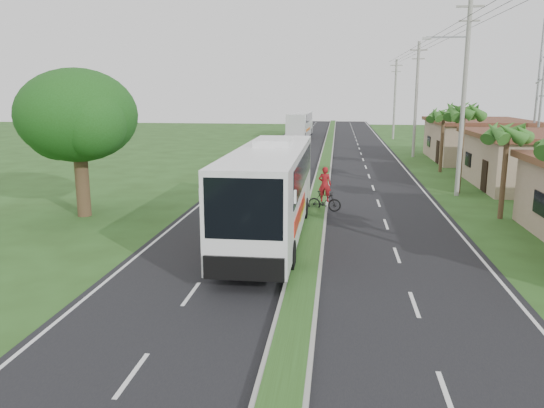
# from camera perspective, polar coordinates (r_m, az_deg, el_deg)

# --- Properties ---
(ground) EXTENTS (180.00, 180.00, 0.00)m
(ground) POSITION_cam_1_polar(r_m,az_deg,el_deg) (16.87, 3.01, -10.22)
(ground) COLOR #274519
(ground) RESTS_ON ground
(road_asphalt) EXTENTS (14.00, 160.00, 0.02)m
(road_asphalt) POSITION_cam_1_polar(r_m,az_deg,el_deg) (36.16, 5.28, 1.85)
(road_asphalt) COLOR black
(road_asphalt) RESTS_ON ground
(median_strip) EXTENTS (1.20, 160.00, 0.18)m
(median_strip) POSITION_cam_1_polar(r_m,az_deg,el_deg) (36.15, 5.28, 1.99)
(median_strip) COLOR gray
(median_strip) RESTS_ON ground
(lane_edge_left) EXTENTS (0.12, 160.00, 0.01)m
(lane_edge_left) POSITION_cam_1_polar(r_m,az_deg,el_deg) (36.97, -5.16, 2.06)
(lane_edge_left) COLOR silver
(lane_edge_left) RESTS_ON ground
(lane_edge_right) EXTENTS (0.12, 160.00, 0.01)m
(lane_edge_right) POSITION_cam_1_polar(r_m,az_deg,el_deg) (36.59, 15.83, 1.54)
(lane_edge_right) COLOR silver
(lane_edge_right) RESTS_ON ground
(shop_mid) EXTENTS (7.60, 10.60, 3.67)m
(shop_mid) POSITION_cam_1_polar(r_m,az_deg,el_deg) (40.01, 25.96, 4.34)
(shop_mid) COLOR #9E846B
(shop_mid) RESTS_ON ground
(shop_far) EXTENTS (8.60, 11.60, 3.82)m
(shop_far) POSITION_cam_1_polar(r_m,az_deg,el_deg) (53.37, 21.21, 6.46)
(shop_far) COLOR #9E846B
(shop_far) RESTS_ON ground
(palm_verge_b) EXTENTS (2.40, 2.40, 5.05)m
(palm_verge_b) POSITION_cam_1_polar(r_m,az_deg,el_deg) (28.89, 24.02, 6.99)
(palm_verge_b) COLOR #473321
(palm_verge_b) RESTS_ON ground
(palm_verge_c) EXTENTS (2.40, 2.40, 5.85)m
(palm_verge_c) POSITION_cam_1_polar(r_m,az_deg,el_deg) (35.46, 19.94, 9.30)
(palm_verge_c) COLOR #473321
(palm_verge_c) RESTS_ON ground
(palm_verge_d) EXTENTS (2.40, 2.40, 5.25)m
(palm_verge_d) POSITION_cam_1_polar(r_m,az_deg,el_deg) (44.39, 17.99, 9.11)
(palm_verge_d) COLOR #473321
(palm_verge_d) RESTS_ON ground
(shade_tree) EXTENTS (6.30, 6.00, 7.54)m
(shade_tree) POSITION_cam_1_polar(r_m,az_deg,el_deg) (28.81, -20.37, 8.61)
(shade_tree) COLOR #473321
(shade_tree) RESTS_ON ground
(utility_pole_b) EXTENTS (3.20, 0.28, 12.00)m
(utility_pole_b) POSITION_cam_1_polar(r_m,az_deg,el_deg) (34.39, 19.90, 11.13)
(utility_pole_b) COLOR gray
(utility_pole_b) RESTS_ON ground
(utility_pole_c) EXTENTS (1.60, 0.28, 11.00)m
(utility_pole_c) POSITION_cam_1_polar(r_m,az_deg,el_deg) (54.10, 15.24, 10.89)
(utility_pole_c) COLOR gray
(utility_pole_c) RESTS_ON ground
(utility_pole_d) EXTENTS (1.60, 0.28, 10.50)m
(utility_pole_d) POSITION_cam_1_polar(r_m,az_deg,el_deg) (73.96, 13.07, 11.01)
(utility_pole_d) COLOR gray
(utility_pole_d) RESTS_ON ground
(coach_bus_main) EXTENTS (2.87, 13.33, 4.31)m
(coach_bus_main) POSITION_cam_1_polar(r_m,az_deg,el_deg) (23.03, -0.16, 2.00)
(coach_bus_main) COLOR white
(coach_bus_main) RESTS_ON ground
(coach_bus_far) EXTENTS (2.99, 11.77, 3.40)m
(coach_bus_far) POSITION_cam_1_polar(r_m,az_deg,el_deg) (75.81, 3.03, 8.68)
(coach_bus_far) COLOR silver
(coach_bus_far) RESTS_ON ground
(motorcyclist) EXTENTS (1.87, 0.78, 2.44)m
(motorcyclist) POSITION_cam_1_polar(r_m,az_deg,el_deg) (28.68, 5.67, 0.95)
(motorcyclist) COLOR black
(motorcyclist) RESTS_ON ground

